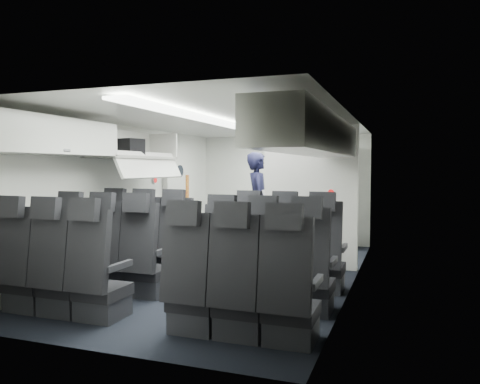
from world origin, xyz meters
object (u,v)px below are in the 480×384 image
Objects in this scene: boarding_door at (177,198)px; carry_on_bag at (128,148)px; seat_row_mid at (186,266)px; flight_attendant at (258,203)px; seat_row_front at (216,252)px; galley_unit at (328,197)px; seat_row_rear at (143,285)px.

boarding_door is 2.11m from carry_on_bag.
carry_on_bag is at bearing -83.81° from boarding_door.
flight_attendant is at bearing 92.29° from seat_row_mid.
seat_row_front is 3.43m from galley_unit.
boarding_door reaches higher than seat_row_mid.
seat_row_mid is at bearing 90.00° from seat_row_rear.
galley_unit is 1.02× the size of boarding_door.
seat_row_front is 1.75× the size of galley_unit.
seat_row_rear is 4.25m from boarding_door.
seat_row_rear is 2.80m from carry_on_bag.
galley_unit is 4.61× the size of carry_on_bag.
boarding_door is at bearing -155.72° from galley_unit.
carry_on_bag reaches higher than galley_unit.
boarding_door is (-1.64, 3.89, 0.55)m from seat_row_rear.
boarding_door is 1.04× the size of flight_attendant.
seat_row_mid is 1.75× the size of galley_unit.
flight_attendant is at bearing -136.66° from galley_unit.
seat_row_rear is at bearing -100.65° from galley_unit.
boarding_door is at bearing 112.87° from seat_row_rear.
seat_row_mid is 8.08× the size of carry_on_bag.
seat_row_front is 1.86× the size of flight_attendant.
flight_attendant reaches higher than seat_row_mid.
carry_on_bag reaches higher than flight_attendant.
carry_on_bag reaches higher than seat_row_mid.
flight_attendant is 2.62m from carry_on_bag.
galley_unit is at bearing 79.35° from seat_row_rear.
seat_row_front and seat_row_mid have the same top height.
carry_on_bag is at bearing 126.13° from seat_row_rear.
galley_unit is 1.06× the size of flight_attendant.
boarding_door is 1.52m from flight_attendant.
seat_row_front is 1.80m from seat_row_rear.
galley_unit reaches higher than boarding_door.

